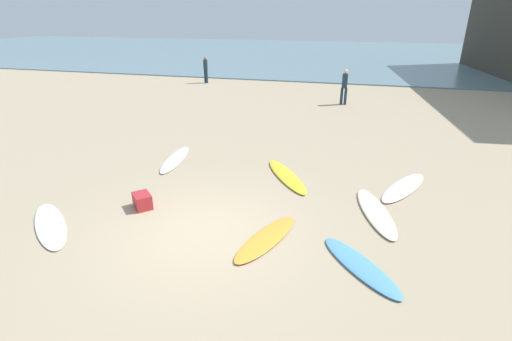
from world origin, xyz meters
name	(u,v)px	position (x,y,z in m)	size (l,w,h in m)	color
ground_plane	(204,232)	(0.00, 0.00, 0.00)	(120.00, 120.00, 0.00)	tan
ocean_water	(336,54)	(0.00, 39.36, 0.04)	(120.00, 40.00, 0.08)	slate
surfboard_0	(175,159)	(-2.54, 3.76, 0.04)	(0.54, 2.46, 0.07)	white
surfboard_1	(287,176)	(1.18, 3.36, 0.04)	(0.54, 2.59, 0.08)	yellow
surfboard_2	(404,187)	(4.38, 3.43, 0.04)	(0.59, 2.41, 0.08)	white
surfboard_3	(50,225)	(-3.38, -0.68, 0.03)	(0.59, 2.35, 0.06)	white
surfboard_4	(266,238)	(1.39, 0.06, 0.04)	(0.58, 2.11, 0.08)	orange
surfboard_5	(376,212)	(3.62, 1.82, 0.04)	(0.58, 2.46, 0.08)	beige
surfboard_6	(360,266)	(3.30, -0.38, 0.04)	(0.53, 2.05, 0.08)	#5399D9
beachgoer_near	(206,68)	(-7.08, 17.49, 0.96)	(0.39, 0.39, 1.72)	#1E3342
beachgoer_mid	(344,85)	(2.23, 13.31, 1.00)	(0.34, 0.33, 1.78)	#1E3342
beach_cooler	(142,201)	(-1.85, 0.64, 0.18)	(0.50, 0.37, 0.36)	#B2282D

